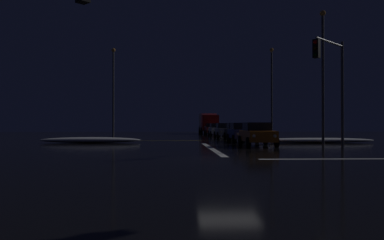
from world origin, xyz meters
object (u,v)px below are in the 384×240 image
object	(u,v)px
streetlamp_left_far	(113,86)
streetlamp_right_near	(323,67)
sedan_white	(217,129)
traffic_signal_ne	(332,73)
sedan_orange	(257,134)
sedan_red	(212,129)
sedan_black	(236,131)
streetlamp_right_far	(272,86)
box_truck	(208,122)
sedan_blue	(242,132)
sedan_silver	(225,130)

from	to	relation	value
streetlamp_left_far	streetlamp_right_near	world-z (taller)	streetlamp_right_near
sedan_white	traffic_signal_ne	size ratio (longest dim) A/B	0.65
sedan_orange	streetlamp_left_far	distance (m)	23.30
traffic_signal_ne	sedan_orange	bearing A→B (deg)	141.67
sedan_red	sedan_orange	bearing A→B (deg)	-89.55
sedan_black	streetlamp_left_far	world-z (taller)	streetlamp_left_far
sedan_red	streetlamp_right_far	world-z (taller)	streetlamp_right_far
streetlamp_left_far	streetlamp_right_near	size ratio (longest dim) A/B	0.99
sedan_orange	sedan_black	bearing A→B (deg)	88.17
streetlamp_right_near	streetlamp_left_far	bearing A→B (deg)	138.30
sedan_black	box_truck	world-z (taller)	box_truck
sedan_blue	sedan_black	world-z (taller)	same
sedan_orange	streetlamp_right_near	xyz separation A→B (m)	(5.65, 3.17, 4.93)
box_truck	sedan_black	bearing A→B (deg)	-88.86
sedan_white	box_truck	bearing A→B (deg)	89.83
sedan_blue	box_truck	size ratio (longest dim) A/B	0.52
sedan_blue	sedan_red	world-z (taller)	same
sedan_red	traffic_signal_ne	size ratio (longest dim) A/B	0.65
sedan_orange	sedan_white	world-z (taller)	same
sedan_silver	streetlamp_right_near	world-z (taller)	streetlamp_right_near
streetlamp_right_far	sedan_orange	bearing A→B (deg)	-106.43
sedan_blue	streetlamp_right_far	world-z (taller)	streetlamp_right_far
streetlamp_right_far	sedan_black	bearing A→B (deg)	-123.68
sedan_black	box_truck	xyz separation A→B (m)	(-0.50, 25.05, 0.91)
traffic_signal_ne	sedan_silver	bearing A→B (deg)	101.39
sedan_red	box_truck	size ratio (longest dim) A/B	0.52
box_truck	streetlamp_right_far	xyz separation A→B (m)	(5.79, -17.10, 4.08)
box_truck	streetlamp_right_near	xyz separation A→B (m)	(5.79, -33.10, 4.02)
sedan_orange	streetlamp_left_far	xyz separation A→B (m)	(-12.30, 19.17, 4.89)
sedan_orange	traffic_signal_ne	bearing A→B (deg)	-38.33
sedan_white	streetlamp_right_near	xyz separation A→B (m)	(5.83, -19.92, 4.93)
sedan_red	sedan_black	bearing A→B (deg)	-88.14
sedan_white	streetlamp_right_far	size ratio (longest dim) A/B	0.43
streetlamp_right_near	sedan_black	bearing A→B (deg)	123.32
sedan_orange	box_truck	size ratio (longest dim) A/B	0.52
sedan_white	sedan_red	world-z (taller)	same
streetlamp_left_far	streetlamp_right_far	size ratio (longest dim) A/B	0.98
sedan_blue	sedan_red	size ratio (longest dim) A/B	1.00
sedan_silver	streetlamp_right_near	xyz separation A→B (m)	(5.72, -13.43, 4.93)
streetlamp_left_far	streetlamp_right_near	bearing A→B (deg)	-41.70
streetlamp_left_far	sedan_silver	bearing A→B (deg)	-11.87
sedan_black	sedan_white	distance (m)	11.88
sedan_white	streetlamp_right_near	distance (m)	21.33
sedan_black	traffic_signal_ne	size ratio (longest dim) A/B	0.65
sedan_red	streetlamp_left_far	size ratio (longest dim) A/B	0.43
sedan_blue	sedan_white	world-z (taller)	same
box_truck	streetlamp_right_far	distance (m)	18.51
traffic_signal_ne	streetlamp_left_far	bearing A→B (deg)	126.05
sedan_white	box_truck	size ratio (longest dim) A/B	0.52
box_truck	sedan_orange	bearing A→B (deg)	-89.78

